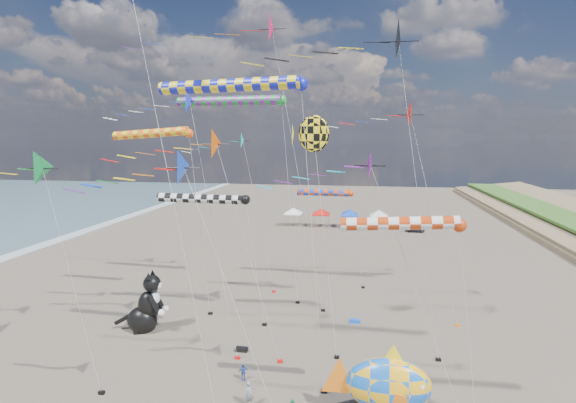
# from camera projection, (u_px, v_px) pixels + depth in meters

# --- Properties ---
(delta_kite_0) EXTENTS (12.05, 2.28, 16.41)m
(delta_kite_0) POSITION_uv_depth(u_px,v_px,m) (209.00, 147.00, 30.13)
(delta_kite_0) COLOR #E95406
(delta_kite_0) RESTS_ON ground
(delta_kite_2) EXTENTS (9.66, 1.71, 15.15)m
(delta_kite_2) POSITION_uv_depth(u_px,v_px,m) (379.00, 171.00, 23.36)
(delta_kite_2) COLOR #771489
(delta_kite_2) RESTS_ON ground
(delta_kite_3) EXTENTS (13.72, 2.84, 23.19)m
(delta_kite_3) POSITION_uv_depth(u_px,v_px,m) (382.00, 47.00, 29.39)
(delta_kite_3) COLOR black
(delta_kite_3) RESTS_ON ground
(delta_kite_4) EXTENTS (18.16, 2.70, 26.41)m
(delta_kite_4) POSITION_uv_depth(u_px,v_px,m) (252.00, 30.00, 38.30)
(delta_kite_4) COLOR #E11959
(delta_kite_4) RESTS_ON ground
(delta_kite_5) EXTENTS (9.14, 1.73, 16.26)m
(delta_kite_5) POSITION_uv_depth(u_px,v_px,m) (234.00, 144.00, 44.27)
(delta_kite_5) COLOR #12BEC3
(delta_kite_5) RESTS_ON ground
(delta_kite_6) EXTENTS (10.15, 1.75, 15.23)m
(delta_kite_6) POSITION_uv_depth(u_px,v_px,m) (180.00, 176.00, 19.59)
(delta_kite_6) COLOR #1840BC
(delta_kite_6) RESTS_ON ground
(delta_kite_7) EXTENTS (10.54, 1.91, 19.18)m
(delta_kite_7) POSITION_uv_depth(u_px,v_px,m) (161.00, 104.00, 30.26)
(delta_kite_7) COLOR blue
(delta_kite_7) RESTS_ON ground
(delta_kite_8) EXTENTS (10.38, 2.34, 15.05)m
(delta_kite_8) POSITION_uv_depth(u_px,v_px,m) (25.00, 172.00, 26.32)
(delta_kite_8) COLOR #12853C
(delta_kite_8) RESTS_ON ground
(delta_kite_9) EXTENTS (12.27, 2.34, 18.67)m
(delta_kite_9) POSITION_uv_depth(u_px,v_px,m) (400.00, 118.00, 35.94)
(delta_kite_9) COLOR red
(delta_kite_9) RESTS_ON ground
(windsock_0) EXTENTS (10.20, 0.81, 19.03)m
(windsock_0) POSITION_uv_depth(u_px,v_px,m) (235.00, 87.00, 25.98)
(windsock_0) COLOR #131AC4
(windsock_0) RESTS_ON ground
(windsock_1) EXTENTS (7.18, 0.71, 10.37)m
(windsock_1) POSITION_uv_depth(u_px,v_px,m) (327.00, 193.00, 46.25)
(windsock_1) COLOR #DF420F
(windsock_1) RESTS_ON ground
(windsock_2) EXTENTS (11.60, 0.95, 19.44)m
(windsock_2) POSITION_uv_depth(u_px,v_px,m) (234.00, 101.00, 41.03)
(windsock_2) COLOR #198A30
(windsock_2) RESTS_ON ground
(windsock_3) EXTENTS (8.64, 0.78, 16.38)m
(windsock_3) POSITION_uv_depth(u_px,v_px,m) (155.00, 134.00, 38.53)
(windsock_3) COLOR #FF5C15
(windsock_3) RESTS_ON ground
(windsock_4) EXTENTS (7.36, 0.70, 11.79)m
(windsock_4) POSITION_uv_depth(u_px,v_px,m) (407.00, 225.00, 22.00)
(windsock_4) COLOR #BF370D
(windsock_4) RESTS_ON ground
(windsock_5) EXTENTS (9.09, 0.79, 11.04)m
(windsock_5) POSITION_uv_depth(u_px,v_px,m) (207.00, 199.00, 36.93)
(windsock_5) COLOR black
(windsock_5) RESTS_ON ground
(angelfish_kite) EXTENTS (3.74, 3.02, 17.22)m
(angelfish_kite) POSITION_uv_depth(u_px,v_px,m) (311.00, 136.00, 32.10)
(angelfish_kite) COLOR yellow
(angelfish_kite) RESTS_ON ground
(cat_inflatable) EXTENTS (3.89, 2.17, 5.07)m
(cat_inflatable) POSITION_uv_depth(u_px,v_px,m) (145.00, 301.00, 36.21)
(cat_inflatable) COLOR black
(cat_inflatable) RESTS_ON ground
(fish_inflatable) EXTENTS (6.36, 2.13, 4.31)m
(fish_inflatable) POSITION_uv_depth(u_px,v_px,m) (387.00, 385.00, 25.20)
(fish_inflatable) COLOR blue
(fish_inflatable) RESTS_ON ground
(person_adult) EXTENTS (0.68, 0.64, 1.56)m
(person_adult) POSITION_uv_depth(u_px,v_px,m) (249.00, 394.00, 26.18)
(person_adult) COLOR gray
(person_adult) RESTS_ON ground
(child_blue) EXTENTS (0.69, 0.55, 1.09)m
(child_blue) POSITION_uv_depth(u_px,v_px,m) (243.00, 372.00, 29.10)
(child_blue) COLOR #294EAA
(child_blue) RESTS_ON ground
(kite_bag_0) EXTENTS (0.90, 0.44, 0.30)m
(kite_bag_0) POSITION_uv_depth(u_px,v_px,m) (355.00, 321.00, 38.22)
(kite_bag_0) COLOR blue
(kite_bag_0) RESTS_ON ground
(kite_bag_1) EXTENTS (0.90, 0.44, 0.30)m
(kite_bag_1) POSITION_uv_depth(u_px,v_px,m) (242.00, 349.00, 33.07)
(kite_bag_1) COLOR black
(kite_bag_1) RESTS_ON ground
(tent_row) EXTENTS (19.20, 4.20, 3.80)m
(tent_row) POSITION_uv_depth(u_px,v_px,m) (335.00, 210.00, 78.66)
(tent_row) COLOR white
(tent_row) RESTS_ON ground
(parked_car) EXTENTS (3.32, 1.61, 1.09)m
(parked_car) POSITION_uv_depth(u_px,v_px,m) (415.00, 229.00, 74.89)
(parked_car) COLOR #26262D
(parked_car) RESTS_ON ground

